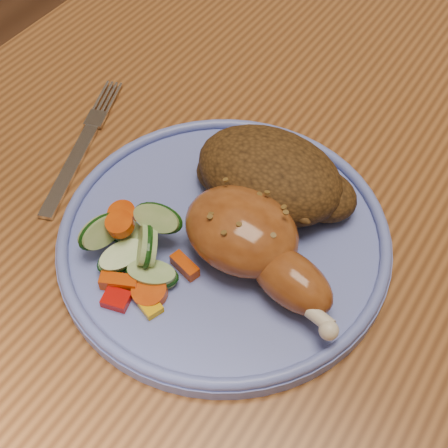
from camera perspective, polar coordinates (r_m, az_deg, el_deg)
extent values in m
cube|color=brown|center=(0.60, 11.94, 0.46)|extent=(0.90, 1.40, 0.04)
cube|color=brown|center=(1.40, 6.25, 14.86)|extent=(0.06, 0.06, 0.71)
cylinder|color=#4C2D16|center=(1.26, 7.99, -0.08)|extent=(0.04, 0.04, 0.41)
cylinder|color=#4C2D16|center=(1.50, 14.53, 8.97)|extent=(0.04, 0.04, 0.41)
cylinder|color=#5E6CC0|center=(0.54, 0.00, -1.39)|extent=(0.28, 0.28, 0.01)
torus|color=#5E6CC0|center=(0.53, 0.00, -0.67)|extent=(0.28, 0.28, 0.01)
ellipsoid|color=brown|center=(0.50, 1.60, -0.59)|extent=(0.10, 0.09, 0.05)
ellipsoid|color=brown|center=(0.48, 6.16, -5.11)|extent=(0.08, 0.06, 0.04)
sphere|color=beige|center=(0.47, 9.56, -9.57)|extent=(0.02, 0.02, 0.02)
ellipsoid|color=#472C11|center=(0.55, 4.18, 4.58)|extent=(0.13, 0.10, 0.06)
ellipsoid|color=#472C11|center=(0.55, 8.74, 2.71)|extent=(0.07, 0.05, 0.04)
ellipsoid|color=#472C11|center=(0.56, 0.21, 4.71)|extent=(0.06, 0.05, 0.03)
cube|color=#A50A05|center=(0.50, -9.81, -6.79)|extent=(0.02, 0.02, 0.01)
cube|color=#E5A507|center=(0.49, -6.73, -7.53)|extent=(0.02, 0.02, 0.01)
cube|color=#CF4706|center=(0.51, -3.61, -3.84)|extent=(0.03, 0.02, 0.01)
cylinder|color=#CF4706|center=(0.50, -6.82, -6.15)|extent=(0.03, 0.03, 0.01)
cube|color=#CF4706|center=(0.50, -9.58, -5.28)|extent=(0.03, 0.02, 0.01)
cylinder|color=#CF4706|center=(0.51, -9.51, 0.01)|extent=(0.02, 0.02, 0.01)
cylinder|color=#CF4706|center=(0.55, -9.28, 0.85)|extent=(0.02, 0.03, 0.01)
cylinder|color=#A1B878|center=(0.51, -6.05, 0.54)|extent=(0.05, 0.04, 0.04)
cylinder|color=#A1B878|center=(0.51, -9.32, -2.99)|extent=(0.05, 0.05, 0.02)
cylinder|color=#A1B878|center=(0.51, -7.07, -1.93)|extent=(0.04, 0.05, 0.04)
cylinder|color=#A1B878|center=(0.50, -6.60, -4.64)|extent=(0.05, 0.05, 0.02)
cylinder|color=#A1B878|center=(0.52, -11.19, -0.66)|extent=(0.04, 0.04, 0.04)
cylinder|color=#A1B878|center=(0.53, -8.92, -0.81)|extent=(0.04, 0.04, 0.02)
cube|color=silver|center=(0.61, -13.84, 4.99)|extent=(0.06, 0.12, 0.00)
cube|color=silver|center=(0.66, -11.64, 9.41)|extent=(0.04, 0.07, 0.00)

